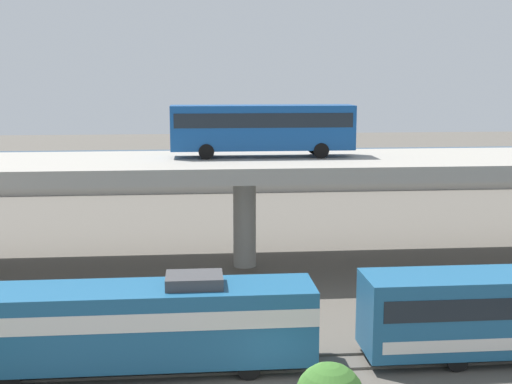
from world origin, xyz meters
TOP-DOWN VIEW (x-y plane):
  - rail_strip_near at (0.00, 3.23)m, footprint 110.00×0.12m
  - rail_strip_far at (0.00, 4.77)m, footprint 110.00×0.12m
  - train_locomotive at (-6.73, 4.00)m, footprint 16.51×3.04m
  - highway_overpass at (0.00, 20.00)m, footprint 96.00×10.45m
  - transit_bus_on_overpass at (1.27, 20.82)m, footprint 12.00×2.68m
  - pier_parking_lot at (0.00, 55.00)m, footprint 69.90×11.73m
  - parked_car_0 at (0.96, 52.42)m, footprint 4.08×1.88m
  - parked_car_1 at (-17.32, 52.53)m, footprint 4.45×1.92m
  - parked_car_2 at (-3.77, 57.33)m, footprint 4.57×1.97m
  - parked_car_3 at (11.26, 56.21)m, footprint 4.08×1.86m
  - harbor_water at (0.00, 78.00)m, footprint 140.00×36.00m

SIDE VIEW (x-z plane):
  - harbor_water at x=0.00m, z-range 0.00..0.01m
  - rail_strip_near at x=0.00m, z-range 0.00..0.12m
  - rail_strip_far at x=0.00m, z-range 0.00..0.12m
  - pier_parking_lot at x=0.00m, z-range 0.00..1.28m
  - parked_car_3 at x=11.26m, z-range 1.30..2.80m
  - parked_car_0 at x=0.96m, z-range 1.30..2.80m
  - parked_car_1 at x=-17.32m, z-range 1.30..2.80m
  - parked_car_2 at x=-3.77m, z-range 1.30..2.80m
  - train_locomotive at x=-6.73m, z-range 0.10..4.28m
  - highway_overpass at x=0.00m, z-range 2.96..10.16m
  - transit_bus_on_overpass at x=1.27m, z-range 7.56..10.96m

